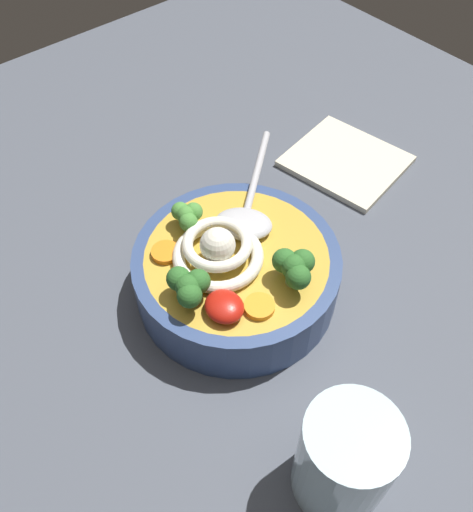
# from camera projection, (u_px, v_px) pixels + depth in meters

# --- Properties ---
(table_slab) EXTENTS (1.19, 1.19, 0.04)m
(table_slab) POSITION_uv_depth(u_px,v_px,m) (228.00, 321.00, 0.59)
(table_slab) COLOR #474C56
(table_slab) RESTS_ON ground
(soup_bowl) EXTENTS (0.21, 0.21, 0.06)m
(soup_bowl) POSITION_uv_depth(u_px,v_px,m) (236.00, 273.00, 0.57)
(soup_bowl) COLOR #334775
(soup_bowl) RESTS_ON table_slab
(noodle_pile) EXTENTS (0.10, 0.10, 0.04)m
(noodle_pile) POSITION_uv_depth(u_px,v_px,m) (218.00, 250.00, 0.54)
(noodle_pile) COLOR silver
(noodle_pile) RESTS_ON soup_bowl
(soup_spoon) EXTENTS (0.13, 0.16, 0.02)m
(soup_spoon) POSITION_uv_depth(u_px,v_px,m) (246.00, 214.00, 0.57)
(soup_spoon) COLOR #B7B7BC
(soup_spoon) RESTS_ON soup_bowl
(chili_sauce_dollop) EXTENTS (0.04, 0.03, 0.02)m
(chili_sauce_dollop) POSITION_uv_depth(u_px,v_px,m) (224.00, 306.00, 0.50)
(chili_sauce_dollop) COLOR #B2190F
(chili_sauce_dollop) RESTS_ON soup_bowl
(broccoli_floret_right) EXTENTS (0.04, 0.03, 0.03)m
(broccoli_floret_right) POSITION_uv_depth(u_px,v_px,m) (187.00, 215.00, 0.56)
(broccoli_floret_right) COLOR #7A9E60
(broccoli_floret_right) RESTS_ON soup_bowl
(broccoli_floret_rear) EXTENTS (0.05, 0.04, 0.04)m
(broccoli_floret_rear) POSITION_uv_depth(u_px,v_px,m) (188.00, 285.00, 0.50)
(broccoli_floret_rear) COLOR #7A9E60
(broccoli_floret_rear) RESTS_ON soup_bowl
(broccoli_floret_left) EXTENTS (0.05, 0.04, 0.04)m
(broccoli_floret_left) POSITION_uv_depth(u_px,v_px,m) (295.00, 267.00, 0.51)
(broccoli_floret_left) COLOR #7A9E60
(broccoli_floret_left) RESTS_ON soup_bowl
(carrot_slice_near_spoon) EXTENTS (0.03, 0.03, 0.01)m
(carrot_slice_near_spoon) POSITION_uv_depth(u_px,v_px,m) (165.00, 252.00, 0.55)
(carrot_slice_near_spoon) COLOR orange
(carrot_slice_near_spoon) RESTS_ON soup_bowl
(carrot_slice_extra_a) EXTENTS (0.03, 0.03, 0.01)m
(carrot_slice_extra_a) POSITION_uv_depth(u_px,v_px,m) (262.00, 305.00, 0.51)
(carrot_slice_extra_a) COLOR orange
(carrot_slice_extra_a) RESTS_ON soup_bowl
(drinking_glass) EXTENTS (0.08, 0.08, 0.11)m
(drinking_glass) POSITION_uv_depth(u_px,v_px,m) (344.00, 460.00, 0.43)
(drinking_glass) COLOR silver
(drinking_glass) RESTS_ON table_slab
(folded_napkin) EXTENTS (0.16, 0.15, 0.01)m
(folded_napkin) POSITION_uv_depth(u_px,v_px,m) (346.00, 161.00, 0.72)
(folded_napkin) COLOR beige
(folded_napkin) RESTS_ON table_slab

